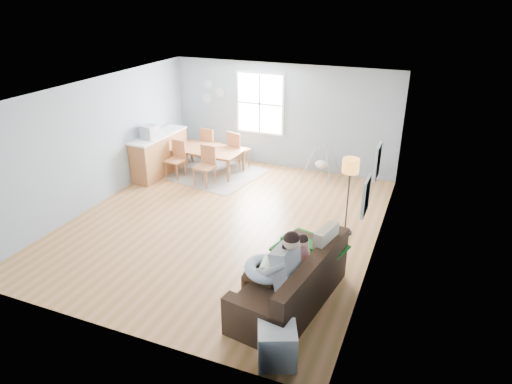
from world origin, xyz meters
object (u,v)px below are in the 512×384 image
at_px(sofa, 294,286).
at_px(floor_lamp, 350,172).
at_px(dining_table, 208,161).
at_px(baby_swing, 322,164).
at_px(chair_nw, 209,142).
at_px(monitor, 149,132).
at_px(father, 276,269).
at_px(chair_sw, 177,157).
at_px(toddler, 296,253).
at_px(counter, 160,154).
at_px(storage_cube, 276,346).
at_px(chair_se, 206,163).
at_px(chair_ne, 237,147).

relative_size(sofa, floor_lamp, 1.52).
distance_m(dining_table, baby_swing, 2.91).
distance_m(chair_nw, monitor, 1.89).
distance_m(floor_lamp, dining_table, 4.50).
height_order(father, chair_sw, father).
bearing_deg(baby_swing, toddler, -79.98).
relative_size(father, counter, 0.76).
height_order(toddler, chair_sw, toddler).
distance_m(floor_lamp, counter, 5.31).
distance_m(storage_cube, monitor, 6.89).
relative_size(dining_table, chair_se, 1.85).
xyz_separation_m(chair_ne, monitor, (-1.67, -1.42, 0.62)).
bearing_deg(chair_sw, toddler, -40.07).
bearing_deg(counter, baby_swing, 18.11).
bearing_deg(chair_sw, storage_cube, -48.26).
relative_size(toddler, monitor, 2.25).
height_order(toddler, floor_lamp, floor_lamp).
xyz_separation_m(monitor, baby_swing, (3.90, 1.63, -0.83)).
distance_m(toddler, dining_table, 5.54).
bearing_deg(father, chair_nw, 125.79).
bearing_deg(monitor, floor_lamp, -10.87).
bearing_deg(chair_ne, chair_se, -101.04).
relative_size(chair_se, monitor, 2.44).
bearing_deg(chair_sw, father, -44.82).
relative_size(toddler, chair_ne, 0.88).
relative_size(chair_nw, counter, 0.51).
bearing_deg(toddler, chair_nw, 129.55).
distance_m(sofa, chair_ne, 5.81).
xyz_separation_m(toddler, counter, (-4.77, 3.59, -0.23)).
relative_size(floor_lamp, storage_cube, 2.53).
bearing_deg(counter, chair_ne, 32.46).
relative_size(floor_lamp, chair_nw, 1.61).
distance_m(storage_cube, dining_table, 6.78).
bearing_deg(counter, monitor, -89.71).
xyz_separation_m(chair_ne, counter, (-1.67, -1.06, -0.05)).
xyz_separation_m(toddler, dining_table, (-3.67, 4.12, -0.45)).
xyz_separation_m(storage_cube, chair_nw, (-4.21, 6.27, 0.28)).
xyz_separation_m(sofa, chair_ne, (-3.15, 4.88, 0.26)).
xyz_separation_m(dining_table, chair_nw, (-0.33, 0.72, 0.24)).
bearing_deg(sofa, chair_ne, 122.82).
distance_m(floor_lamp, baby_swing, 3.00).
bearing_deg(sofa, floor_lamp, 83.97).
height_order(toddler, storage_cube, toddler).
bearing_deg(chair_ne, storage_cube, -61.48).
distance_m(sofa, chair_se, 4.97).
bearing_deg(floor_lamp, father, -99.22).
distance_m(floor_lamp, storage_cube, 3.84).
distance_m(chair_nw, chair_ne, 0.92).
height_order(chair_sw, chair_se, chair_se).
bearing_deg(monitor, sofa, -35.70).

